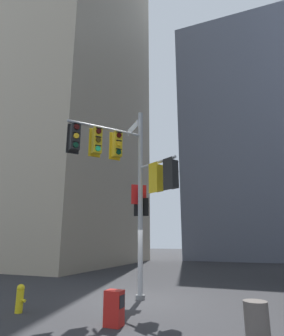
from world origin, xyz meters
name	(u,v)px	position (x,y,z in m)	size (l,w,h in m)	color
ground	(140,300)	(0.00, 0.00, 0.00)	(120.00, 120.00, 0.00)	#2D2D30
building_tower_left	(61,47)	(-14.67, 11.92, 23.42)	(15.57, 15.57, 46.84)	tan
building_mid_block	(243,144)	(3.46, 27.01, 14.25)	(13.78, 13.78, 28.50)	slate
signal_pole_assembly	(128,169)	(-0.16, -0.84, 4.77)	(3.87, 2.87, 7.43)	#9EA0A3
fire_hydrant	(20,298)	(-2.65, -3.18, 0.42)	(0.33, 0.23, 0.81)	yellow
newspaper_box	(114,308)	(0.64, -3.34, 0.43)	(0.45, 0.36, 0.86)	red
trash_bin	(257,324)	(4.05, -3.50, 0.44)	(0.50, 0.50, 0.87)	#59514C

